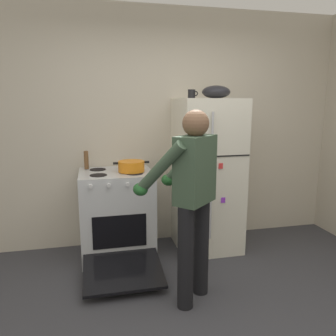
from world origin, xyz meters
The scene contains 8 objects.
kitchen_wall_back centered at (0.00, 1.95, 1.35)m, with size 6.00×0.10×2.70m, color beige.
refrigerator centered at (0.45, 1.57, 0.85)m, with size 0.68×0.72×1.69m.
stove_range centered at (-0.56, 1.55, 0.46)m, with size 0.76×1.23×0.94m.
person_cook centered at (-0.03, 0.60, 0.96)m, with size 0.68×0.71×1.60m.
red_pot centered at (-0.40, 1.52, 1.00)m, with size 0.38×0.28×0.11m.
coffee_mug centered at (0.28, 1.62, 1.74)m, with size 0.11×0.08×0.10m.
pepper_mill centered at (-0.86, 1.77, 1.04)m, with size 0.05×0.05×0.19m, color brown.
mixing_bowl centered at (0.53, 1.57, 1.76)m, with size 0.30×0.30×0.14m, color black.
Camera 1 is at (-0.79, -1.89, 1.66)m, focal length 35.55 mm.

